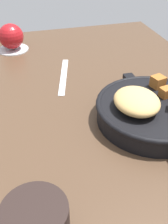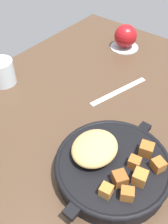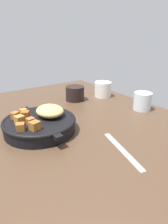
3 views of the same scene
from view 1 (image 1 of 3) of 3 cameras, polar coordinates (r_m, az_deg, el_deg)
name	(u,v)px [view 1 (image 1 of 3)]	position (r cm, az deg, el deg)	size (l,w,h in cm)	color
ground_plane	(86,123)	(62.48, 0.50, -2.18)	(117.45, 80.02, 2.40)	#473323
cast_iron_skillet	(152,109)	(61.00, 13.67, 0.53)	(28.80, 24.47, 8.10)	black
saucer_plate	(13,49)	(97.44, -14.34, 12.42)	(10.18, 10.18, 0.60)	#B7BABF
red_apple	(11,36)	(95.89, -14.73, 14.77)	(8.01, 8.01, 8.01)	maroon
butter_knife	(64,76)	(78.25, -4.20, 7.43)	(20.51, 1.60, 0.36)	silver
coffee_mug_dark	(36,224)	(40.44, -9.72, -21.77)	(8.94, 8.94, 6.88)	black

